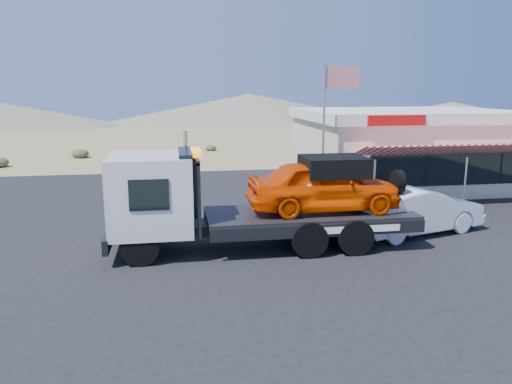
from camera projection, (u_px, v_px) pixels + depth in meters
ground at (222, 247)px, 16.07m from camera, size 120.00×120.00×0.00m
asphalt_lot at (266, 220)px, 19.29m from camera, size 32.00×24.00×0.02m
tow_truck at (255, 196)px, 15.66m from camera, size 9.51×2.82×3.18m
white_sedan at (415, 210)px, 17.40m from camera, size 5.31×3.09×1.65m
jerky_store at (404, 147)px, 26.03m from camera, size 10.40×9.97×3.90m
flagpole at (329, 119)px, 20.44m from camera, size 1.55×0.10×6.00m
distant_hills at (109, 112)px, 67.30m from camera, size 126.00×48.00×4.20m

